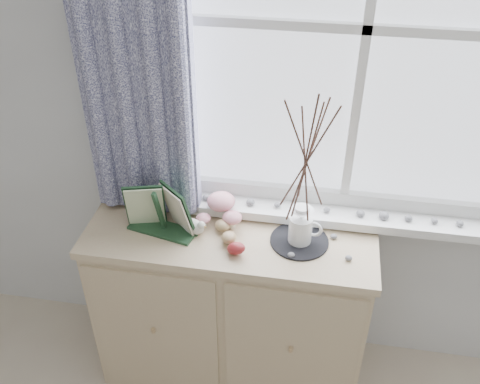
{
  "coord_description": "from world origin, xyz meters",
  "views": [
    {
      "loc": [
        0.17,
        0.1,
        2.26
      ],
      "look_at": [
        -0.1,
        1.7,
        1.1
      ],
      "focal_mm": 40.0,
      "sensor_mm": 36.0,
      "label": 1
    }
  ],
  "objects_px": {
    "twig_pitcher": "(307,156)",
    "sideboard": "(231,306)",
    "toadstool_cluster": "(222,207)",
    "botanical_book": "(158,213)"
  },
  "relations": [
    {
      "from": "botanical_book",
      "to": "twig_pitcher",
      "type": "distance_m",
      "value": 0.64
    },
    {
      "from": "twig_pitcher",
      "to": "sideboard",
      "type": "bearing_deg",
      "value": -175.67
    },
    {
      "from": "sideboard",
      "to": "toadstool_cluster",
      "type": "bearing_deg",
      "value": 119.78
    },
    {
      "from": "sideboard",
      "to": "botanical_book",
      "type": "xyz_separation_m",
      "value": [
        -0.28,
        -0.05,
        0.54
      ]
    },
    {
      "from": "botanical_book",
      "to": "toadstool_cluster",
      "type": "distance_m",
      "value": 0.27
    },
    {
      "from": "twig_pitcher",
      "to": "botanical_book",
      "type": "bearing_deg",
      "value": -170.4
    },
    {
      "from": "botanical_book",
      "to": "twig_pitcher",
      "type": "height_order",
      "value": "twig_pitcher"
    },
    {
      "from": "sideboard",
      "to": "botanical_book",
      "type": "height_order",
      "value": "botanical_book"
    },
    {
      "from": "toadstool_cluster",
      "to": "twig_pitcher",
      "type": "height_order",
      "value": "twig_pitcher"
    },
    {
      "from": "sideboard",
      "to": "botanical_book",
      "type": "bearing_deg",
      "value": -169.08
    }
  ]
}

